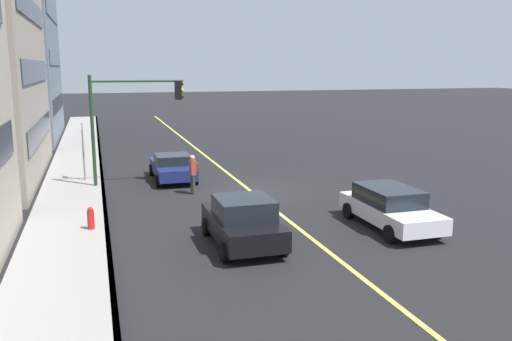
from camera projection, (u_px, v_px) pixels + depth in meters
The scene contains 11 objects.
ground at pixel (250, 191), 25.02m from camera, with size 200.00×200.00×0.00m, color black.
sidewalk_slab at pixel (71, 201), 22.75m from camera, with size 80.00×2.86×0.15m, color gray.
curb_edge at pixel (104, 199), 23.14m from camera, with size 80.00×0.16×0.15m, color slate.
lane_stripe_center at pixel (250, 190), 25.02m from camera, with size 80.00×0.16×0.01m, color #D8CC4C.
car_black at pixel (243, 221), 17.21m from camera, with size 4.09×2.06×1.61m.
car_white at pixel (390, 207), 19.20m from camera, with size 4.59×2.01×1.45m.
car_navy at pixel (173, 167), 27.22m from camera, with size 4.41×2.03×1.33m.
pedestrian_with_backpack at pixel (193, 171), 24.18m from camera, with size 0.44×0.39×1.79m.
traffic_light_mast at pixel (130, 110), 25.23m from camera, with size 0.28×4.40×5.33m.
street_sign_post at pixel (83, 148), 26.35m from camera, with size 0.60×0.08×2.99m.
fire_hydrant at pixel (91, 220), 18.54m from camera, with size 0.24×0.24×0.94m.
Camera 1 is at (-23.42, 6.79, 5.70)m, focal length 37.52 mm.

